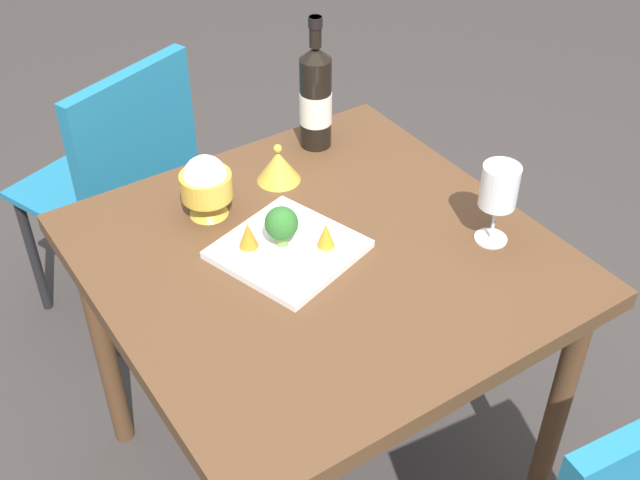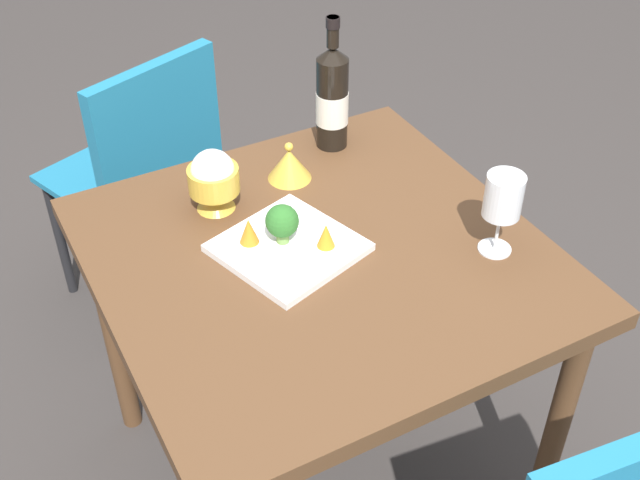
% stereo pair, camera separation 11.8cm
% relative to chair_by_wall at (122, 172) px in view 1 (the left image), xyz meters
% --- Properties ---
extents(ground_plane, '(8.00, 8.00, 0.00)m').
position_rel_chair_by_wall_xyz_m(ground_plane, '(-0.13, 0.79, -0.53)').
color(ground_plane, '#383330').
extents(dining_table, '(0.88, 0.88, 0.73)m').
position_rel_chair_by_wall_xyz_m(dining_table, '(-0.13, 0.79, 0.11)').
color(dining_table, brown).
rests_on(dining_table, ground_plane).
extents(chair_by_wall, '(0.51, 0.51, 0.85)m').
position_rel_chair_by_wall_xyz_m(chair_by_wall, '(0.00, 0.00, 0.00)').
color(chair_by_wall, teal).
rests_on(chair_by_wall, ground_plane).
extents(wine_bottle, '(0.08, 0.08, 0.32)m').
position_rel_chair_by_wall_xyz_m(wine_bottle, '(-0.35, 0.44, 0.33)').
color(wine_bottle, black).
rests_on(wine_bottle, dining_table).
extents(wine_glass, '(0.08, 0.08, 0.18)m').
position_rel_chair_by_wall_xyz_m(wine_glass, '(-0.44, 0.95, 0.33)').
color(wine_glass, white).
rests_on(wine_glass, dining_table).
extents(rice_bowl, '(0.11, 0.11, 0.14)m').
position_rel_chair_by_wall_xyz_m(rice_bowl, '(-0.00, 0.55, 0.27)').
color(rice_bowl, gold).
rests_on(rice_bowl, dining_table).
extents(rice_bowl_lid, '(0.10, 0.10, 0.09)m').
position_rel_chair_by_wall_xyz_m(rice_bowl_lid, '(-0.19, 0.52, 0.24)').
color(rice_bowl_lid, gold).
rests_on(rice_bowl_lid, dining_table).
extents(serving_plate, '(0.31, 0.31, 0.02)m').
position_rel_chair_by_wall_xyz_m(serving_plate, '(-0.07, 0.76, 0.21)').
color(serving_plate, white).
rests_on(serving_plate, dining_table).
extents(broccoli_floret, '(0.07, 0.07, 0.09)m').
position_rel_chair_by_wall_xyz_m(broccoli_floret, '(-0.07, 0.74, 0.27)').
color(broccoli_floret, '#729E4C').
rests_on(broccoli_floret, serving_plate).
extents(carrot_garnish_left, '(0.04, 0.04, 0.05)m').
position_rel_chair_by_wall_xyz_m(carrot_garnish_left, '(-0.14, 0.80, 0.24)').
color(carrot_garnish_left, orange).
rests_on(carrot_garnish_left, serving_plate).
extents(carrot_garnish_right, '(0.04, 0.04, 0.06)m').
position_rel_chair_by_wall_xyz_m(carrot_garnish_right, '(-0.01, 0.71, 0.24)').
color(carrot_garnish_right, orange).
rests_on(carrot_garnish_right, serving_plate).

